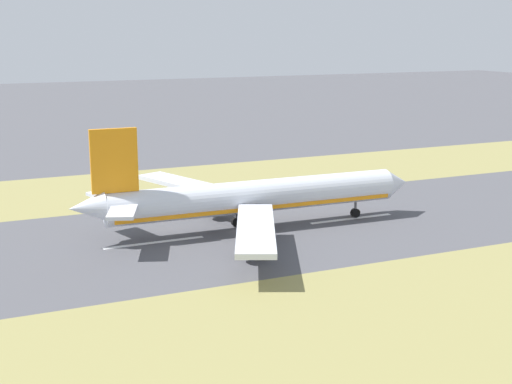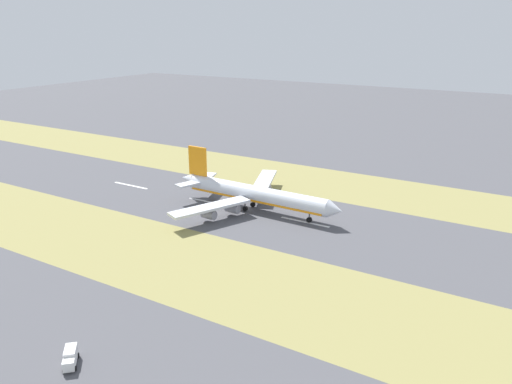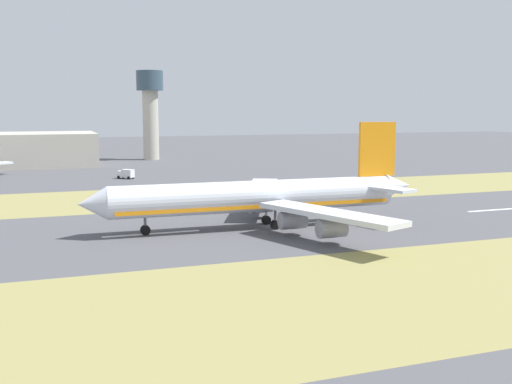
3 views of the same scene
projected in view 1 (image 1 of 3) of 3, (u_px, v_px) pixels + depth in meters
ground_plane at (241, 232)px, 131.05m from camera, size 800.00×800.00×0.00m
grass_median_west at (169, 184)px, 171.22m from camera, size 40.00×600.00×0.01m
grass_median_east at (375, 322)px, 90.88m from camera, size 40.00×600.00×0.01m
centreline_dash_mid at (154, 243)px, 124.64m from camera, size 1.20×18.00×0.01m
centreline_dash_far at (351, 219)px, 140.30m from camera, size 1.20×18.00×0.01m
airplane_main_jet at (246, 198)px, 131.49m from camera, size 64.12×67.12×20.20m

